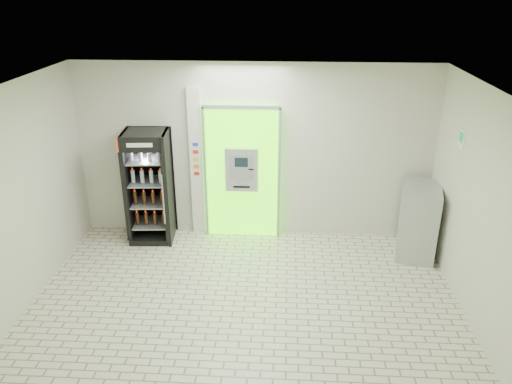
{
  "coord_description": "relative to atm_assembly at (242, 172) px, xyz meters",
  "views": [
    {
      "loc": [
        0.51,
        -5.48,
        4.18
      ],
      "look_at": [
        0.11,
        1.2,
        1.33
      ],
      "focal_mm": 35.0,
      "sensor_mm": 36.0,
      "label": 1
    }
  ],
  "objects": [
    {
      "name": "ground",
      "position": [
        0.2,
        -2.41,
        -1.17
      ],
      "size": [
        6.0,
        6.0,
        0.0
      ],
      "primitive_type": "plane",
      "color": "beige",
      "rests_on": "ground"
    },
    {
      "name": "atm_assembly",
      "position": [
        0.0,
        0.0,
        0.0
      ],
      "size": [
        1.3,
        0.24,
        2.33
      ],
      "color": "#49F005",
      "rests_on": "ground"
    },
    {
      "name": "beverage_cooler",
      "position": [
        -1.55,
        -0.24,
        -0.25
      ],
      "size": [
        0.77,
        0.72,
        1.93
      ],
      "rotation": [
        0.0,
        0.0,
        0.08
      ],
      "color": "black",
      "rests_on": "ground"
    },
    {
      "name": "steel_cabinet",
      "position": [
        2.9,
        -0.51,
        -0.58
      ],
      "size": [
        0.79,
        0.99,
        1.18
      ],
      "rotation": [
        0.0,
        0.0,
        -0.23
      ],
      "color": "#A8AAB0",
      "rests_on": "ground"
    },
    {
      "name": "room_shell",
      "position": [
        0.2,
        -2.41,
        0.67
      ],
      "size": [
        6.0,
        6.0,
        6.0
      ],
      "color": "beige",
      "rests_on": "ground"
    },
    {
      "name": "pillar",
      "position": [
        -0.78,
        0.04,
        0.13
      ],
      "size": [
        0.22,
        0.11,
        2.6
      ],
      "color": "silver",
      "rests_on": "ground"
    },
    {
      "name": "exit_sign",
      "position": [
        3.19,
        -1.01,
        0.95
      ],
      "size": [
        0.02,
        0.22,
        0.26
      ],
      "color": "white",
      "rests_on": "room_shell"
    }
  ]
}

